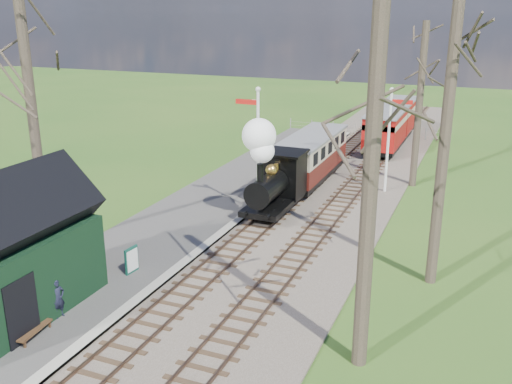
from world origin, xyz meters
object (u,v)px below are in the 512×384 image
red_carriage_a (385,131)px  sign_board (132,260)px  coach (311,156)px  red_carriage_b (398,117)px  semaphore_far (390,133)px  bench (30,325)px  semaphore_near (257,143)px  person (58,299)px  station_shed (4,256)px  locomotive (273,172)px

red_carriage_a → sign_board: size_ratio=5.55×
coach → red_carriage_b: (2.60, 14.19, -0.01)m
semaphore_far → red_carriage_a: 9.31m
red_carriage_a → bench: size_ratio=4.00×
semaphore_near → red_carriage_a: (3.37, 14.97, -2.01)m
semaphore_far → person: 19.08m
person → semaphore_far: bearing=-8.3°
station_shed → coach: 18.79m
station_shed → red_carriage_b: (6.90, 32.47, -0.66)m
red_carriage_a → locomotive: bearing=-100.0°
semaphore_far → coach: (-4.37, 0.27, -1.73)m
locomotive → coach: bearing=89.9°
station_shed → locomotive: (4.29, 12.21, -0.05)m
coach → locomotive: bearing=-90.1°
red_carriage_b → red_carriage_a: bearing=-90.0°
locomotive → semaphore_far: bearing=52.9°
semaphore_far → station_shed: bearing=-115.7°
semaphore_near → locomotive: bearing=15.2°
semaphore_far → locomotive: (-4.39, -5.79, -1.13)m
red_carriage_b → bench: red_carriage_b is taller
red_carriage_a → person: red_carriage_a is taller
semaphore_near → sign_board: (-1.75, -7.89, -2.92)m
station_shed → red_carriage_b: station_shed is taller
red_carriage_b → sign_board: size_ratio=5.55×
locomotive → red_carriage_b: locomotive is taller
station_shed → bench: (1.45, -0.72, -1.70)m
bench → person: size_ratio=1.08×
semaphore_near → sign_board: bearing=-102.5°
semaphore_near → red_carriage_a: 15.47m
locomotive → bench: 13.34m
red_carriage_b → person: red_carriage_b is taller
semaphore_far → sign_board: size_ratio=5.72×
red_carriage_a → bench: red_carriage_a is taller
station_shed → semaphore_near: size_ratio=1.01×
semaphore_far → sign_board: (-6.89, -13.89, -2.65)m
bench → semaphore_near: bearing=80.7°
semaphore_far → red_carriage_b: bearing=97.0°
semaphore_far → red_carriage_b: size_ratio=1.03×
station_shed → red_carriage_a: 27.85m
station_shed → red_carriage_b: size_ratio=1.13×
semaphore_far → bench: bearing=-111.1°
station_shed → semaphore_near: semaphore_near is taller
bench → person: bearing=88.5°
semaphore_near → sign_board: semaphore_near is taller
semaphore_far → person: size_ratio=4.43×
locomotive → sign_board: bearing=-107.2°
locomotive → sign_board: 8.61m
coach → bench: size_ratio=5.59×
semaphore_far → bench: 20.26m
station_shed → red_carriage_b: bearing=78.0°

